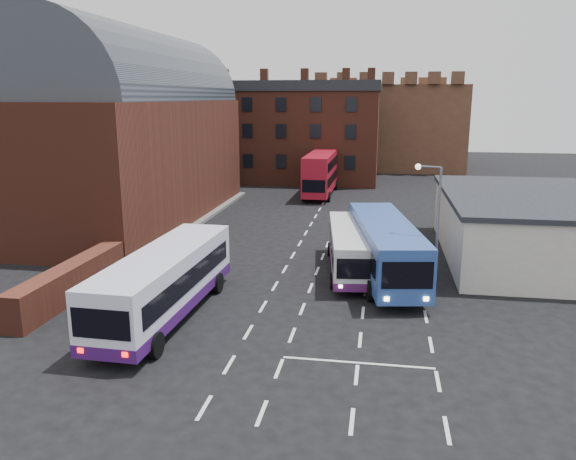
% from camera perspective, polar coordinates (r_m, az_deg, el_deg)
% --- Properties ---
extents(ground, '(180.00, 180.00, 0.00)m').
position_cam_1_polar(ground, '(26.37, -3.65, -9.63)').
color(ground, black).
extents(railway_station, '(12.00, 28.00, 16.00)m').
position_cam_1_polar(railway_station, '(49.45, -16.03, 9.75)').
color(railway_station, '#602B1E').
rests_on(railway_station, ground).
extents(forecourt_wall, '(1.20, 10.00, 1.80)m').
position_cam_1_polar(forecourt_wall, '(31.55, -21.23, -4.89)').
color(forecourt_wall, '#602B1E').
rests_on(forecourt_wall, ground).
extents(cream_building, '(10.40, 16.40, 4.25)m').
position_cam_1_polar(cream_building, '(39.61, 22.97, 0.42)').
color(cream_building, beige).
rests_on(cream_building, ground).
extents(brick_terrace, '(22.00, 10.00, 11.00)m').
position_cam_1_polar(brick_terrace, '(70.76, 0.04, 9.44)').
color(brick_terrace, brown).
rests_on(brick_terrace, ground).
extents(castle_keep, '(22.00, 22.00, 12.00)m').
position_cam_1_polar(castle_keep, '(89.73, 9.92, 10.39)').
color(castle_keep, brown).
rests_on(castle_keep, ground).
extents(bus_white_outbound, '(3.26, 11.91, 3.23)m').
position_cam_1_polar(bus_white_outbound, '(27.28, -12.38, -4.85)').
color(bus_white_outbound, silver).
rests_on(bus_white_outbound, ground).
extents(bus_white_inbound, '(3.40, 10.09, 2.70)m').
position_cam_1_polar(bus_white_inbound, '(33.79, 6.34, -1.65)').
color(bus_white_inbound, silver).
rests_on(bus_white_inbound, ground).
extents(bus_blue, '(4.79, 12.48, 3.32)m').
position_cam_1_polar(bus_blue, '(32.87, 9.84, -1.52)').
color(bus_blue, '#2D4E9B').
rests_on(bus_blue, ground).
extents(bus_red_double, '(2.95, 11.32, 4.52)m').
position_cam_1_polar(bus_red_double, '(60.26, 3.34, 5.78)').
color(bus_red_double, '#A51225').
rests_on(bus_red_double, ground).
extents(street_lamp, '(1.34, 0.66, 6.95)m').
position_cam_1_polar(street_lamp, '(29.91, 14.56, 1.17)').
color(street_lamp, slate).
rests_on(street_lamp, ground).
extents(pedestrian_red, '(0.78, 0.65, 1.83)m').
position_cam_1_polar(pedestrian_red, '(24.56, -19.75, -9.89)').
color(pedestrian_red, maroon).
rests_on(pedestrian_red, ground).
extents(pedestrian_beige, '(0.93, 0.89, 1.51)m').
position_cam_1_polar(pedestrian_beige, '(25.83, -14.74, -8.75)').
color(pedestrian_beige, '#B5A390').
rests_on(pedestrian_beige, ground).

